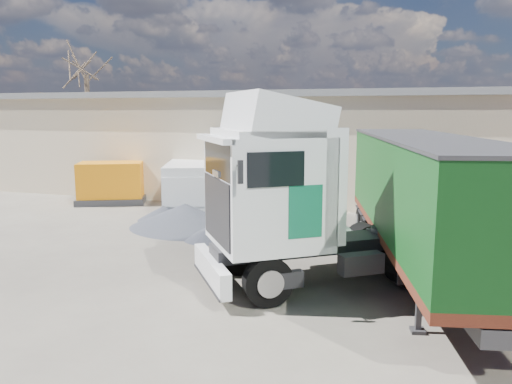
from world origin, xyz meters
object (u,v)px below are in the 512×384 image
(tractor_unit, at_px, (302,205))
(panel_van, at_px, (192,184))
(bare_tree, at_px, (86,61))
(box_trailer, at_px, (423,192))
(orange_skip, at_px, (111,185))

(tractor_unit, relative_size, panel_van, 1.33)
(bare_tree, bearing_deg, box_trailer, -37.69)
(tractor_unit, bearing_deg, bare_tree, -169.63)
(orange_skip, bearing_deg, panel_van, -24.33)
(bare_tree, height_order, tractor_unit, bare_tree)
(orange_skip, bearing_deg, box_trailer, -50.50)
(panel_van, bearing_deg, box_trailer, -54.93)
(tractor_unit, relative_size, box_trailer, 0.64)
(bare_tree, xyz_separation_m, panel_van, (13.41, -11.14, -6.84))
(box_trailer, relative_size, orange_skip, 3.12)
(panel_van, bearing_deg, orange_skip, 160.18)
(orange_skip, bearing_deg, tractor_unit, -61.67)
(box_trailer, height_order, orange_skip, box_trailer)
(bare_tree, distance_m, tractor_unit, 28.83)
(tractor_unit, xyz_separation_m, orange_skip, (-11.15, 8.39, -1.18))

